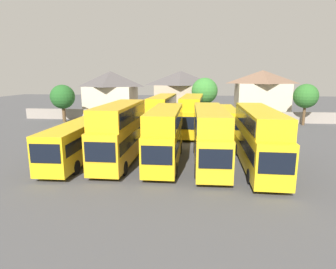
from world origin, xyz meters
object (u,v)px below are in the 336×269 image
(bus_5, at_px, (258,135))
(house_terrace_left, at_px, (111,93))
(house_terrace_right, at_px, (261,93))
(bus_7, at_px, (163,112))
(bus_1, at_px, (79,139))
(house_terrace_centre, at_px, (181,93))
(bus_6, at_px, (132,117))
(tree_left_of_lot, at_px, (205,91))
(bus_8, at_px, (192,113))
(bus_9, at_px, (225,119))
(bus_2, at_px, (120,130))
(bus_4, at_px, (210,133))
(bus_3, at_px, (165,133))
(tree_behind_wall, at_px, (63,97))
(tree_right_of_lot, at_px, (306,96))

(bus_5, relative_size, house_terrace_left, 1.25)
(house_terrace_right, bearing_deg, bus_7, -134.02)
(bus_1, xyz_separation_m, house_terrace_centre, (7.17, 30.42, 2.37))
(bus_6, relative_size, tree_left_of_lot, 1.56)
(bus_1, relative_size, bus_8, 1.04)
(house_terrace_left, bearing_deg, bus_9, -40.01)
(bus_2, distance_m, house_terrace_centre, 30.85)
(bus_4, height_order, house_terrace_right, house_terrace_right)
(bus_3, distance_m, bus_6, 14.88)
(bus_4, distance_m, bus_9, 13.35)
(bus_2, height_order, bus_9, bus_2)
(bus_4, distance_m, bus_5, 4.00)
(bus_1, bearing_deg, tree_behind_wall, -152.16)
(tree_behind_wall, height_order, tree_right_of_lot, tree_right_of_lot)
(bus_8, distance_m, house_terrace_centre, 17.32)
(bus_5, height_order, bus_6, bus_5)
(bus_5, xyz_separation_m, tree_left_of_lot, (-4.04, 26.63, 2.20))
(bus_7, bearing_deg, bus_2, -6.03)
(bus_5, distance_m, bus_8, 15.05)
(tree_left_of_lot, bearing_deg, house_terrace_left, 165.83)
(bus_1, bearing_deg, bus_4, 89.22)
(bus_1, bearing_deg, bus_9, 131.47)
(house_terrace_centre, height_order, house_terrace_right, house_terrace_right)
(bus_2, relative_size, bus_7, 0.87)
(bus_2, distance_m, house_terrace_left, 32.75)
(house_terrace_left, bearing_deg, bus_4, -59.02)
(bus_4, distance_m, tree_right_of_lot, 26.38)
(bus_8, height_order, tree_behind_wall, tree_behind_wall)
(bus_5, xyz_separation_m, tree_right_of_lot, (11.29, 22.13, 1.73))
(bus_7, height_order, tree_behind_wall, tree_behind_wall)
(house_terrace_right, bearing_deg, house_terrace_centre, -179.68)
(bus_2, bearing_deg, bus_9, 142.62)
(bus_7, bearing_deg, tree_right_of_lot, 112.85)
(bus_3, xyz_separation_m, bus_5, (7.79, -0.42, 0.05))
(bus_8, height_order, tree_left_of_lot, tree_left_of_lot)
(bus_8, xyz_separation_m, tree_left_of_lot, (1.81, 12.76, 2.17))
(bus_9, bearing_deg, bus_2, -37.59)
(tree_left_of_lot, distance_m, tree_behind_wall, 23.95)
(bus_1, relative_size, house_terrace_right, 1.26)
(bus_7, bearing_deg, bus_4, 25.56)
(house_terrace_left, xyz_separation_m, house_terrace_centre, (13.80, -0.33, 0.00))
(house_terrace_left, bearing_deg, bus_5, -54.48)
(bus_5, bearing_deg, house_terrace_right, 168.68)
(bus_5, xyz_separation_m, bus_9, (-1.49, 13.77, -0.80))
(bus_2, distance_m, tree_behind_wall, 26.07)
(bus_3, distance_m, bus_5, 7.80)
(bus_3, bearing_deg, house_terrace_centre, -179.34)
(bus_5, xyz_separation_m, tree_behind_wall, (-27.34, 21.13, 1.38))
(bus_2, xyz_separation_m, bus_7, (1.95, 13.82, -0.13))
(house_terrace_centre, bearing_deg, bus_4, -81.44)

